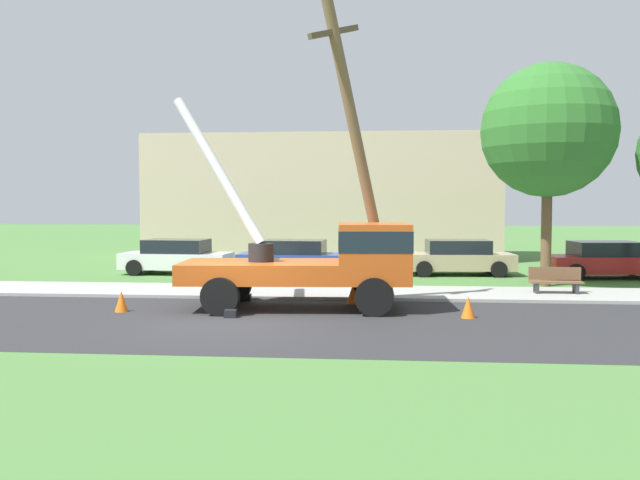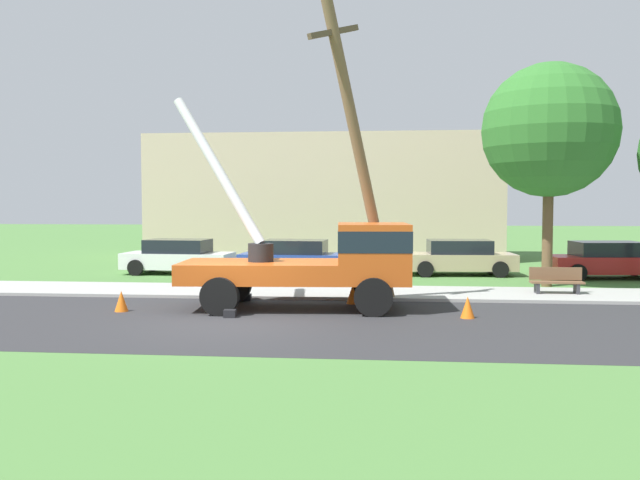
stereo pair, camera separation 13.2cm
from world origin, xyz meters
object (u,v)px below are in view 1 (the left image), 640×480
(utility_truck, at_px, (326,258))
(parked_sedan_red, at_px, (605,260))
(traffic_cone_behind, at_px, (121,301))
(roadside_tree_near, at_px, (548,131))
(traffic_cone_curbside, at_px, (353,294))
(leaning_utility_pole, at_px, (358,149))
(parked_sedan_blue, at_px, (294,258))
(parked_sedan_tan, at_px, (458,257))
(park_bench, at_px, (556,281))
(parked_sedan_white, at_px, (177,257))
(traffic_cone_ahead, at_px, (468,307))

(utility_truck, relative_size, parked_sedan_red, 1.52)
(utility_truck, bearing_deg, traffic_cone_behind, -169.38)
(traffic_cone_behind, xyz_separation_m, roadside_tree_near, (12.66, 6.71, 5.12))
(traffic_cone_curbside, bearing_deg, leaning_utility_pole, -8.79)
(parked_sedan_red, bearing_deg, parked_sedan_blue, 179.98)
(leaning_utility_pole, xyz_separation_m, traffic_cone_curbside, (-0.15, 0.02, -4.18))
(leaning_utility_pole, distance_m, parked_sedan_tan, 9.75)
(traffic_cone_behind, bearing_deg, utility_truck, 10.62)
(utility_truck, bearing_deg, park_bench, 24.22)
(parked_sedan_white, bearing_deg, parked_sedan_blue, 0.03)
(traffic_cone_ahead, distance_m, park_bench, 5.37)
(traffic_cone_ahead, height_order, traffic_cone_behind, same)
(parked_sedan_blue, bearing_deg, parked_sedan_red, -0.02)
(parked_sedan_red, bearing_deg, parked_sedan_white, 180.00)
(park_bench, relative_size, roadside_tree_near, 0.21)
(utility_truck, height_order, parked_sedan_blue, utility_truck)
(traffic_cone_ahead, height_order, parked_sedan_white, parked_sedan_white)
(traffic_cone_ahead, height_order, parked_sedan_red, parked_sedan_red)
(leaning_utility_pole, xyz_separation_m, parked_sedan_blue, (-2.84, 7.50, -3.75))
(traffic_cone_ahead, distance_m, parked_sedan_red, 11.58)
(traffic_cone_behind, xyz_separation_m, parked_sedan_tan, (10.01, 10.14, 0.43))
(parked_sedan_blue, height_order, parked_sedan_tan, same)
(traffic_cone_ahead, relative_size, parked_sedan_blue, 0.12)
(leaning_utility_pole, bearing_deg, parked_sedan_blue, 110.76)
(park_bench, xyz_separation_m, roadside_tree_near, (0.31, 2.58, 4.94))
(utility_truck, bearing_deg, parked_sedan_blue, 103.32)
(roadside_tree_near, bearing_deg, parked_sedan_red, 43.48)
(traffic_cone_ahead, bearing_deg, parked_sedan_blue, 120.71)
(roadside_tree_near, bearing_deg, parked_sedan_tan, 127.73)
(utility_truck, height_order, traffic_cone_ahead, utility_truck)
(parked_sedan_blue, bearing_deg, traffic_cone_ahead, -59.29)
(parked_sedan_white, relative_size, parked_sedan_tan, 1.00)
(parked_sedan_white, distance_m, parked_sedan_blue, 4.85)
(utility_truck, bearing_deg, leaning_utility_pole, 48.24)
(leaning_utility_pole, relative_size, parked_sedan_blue, 1.94)
(traffic_cone_curbside, bearing_deg, parked_sedan_blue, 109.82)
(parked_sedan_tan, xyz_separation_m, park_bench, (2.34, -6.00, -0.25))
(traffic_cone_behind, distance_m, parked_sedan_red, 18.21)
(leaning_utility_pole, relative_size, parked_sedan_red, 1.91)
(leaning_utility_pole, height_order, parked_sedan_tan, leaning_utility_pole)
(traffic_cone_curbside, bearing_deg, parked_sedan_tan, 64.41)
(parked_sedan_red, bearing_deg, park_bench, -121.06)
(utility_truck, bearing_deg, roadside_tree_near, 38.16)
(traffic_cone_ahead, xyz_separation_m, parked_sedan_red, (6.44, 9.61, 0.43))
(parked_sedan_white, height_order, park_bench, parked_sedan_white)
(leaning_utility_pole, bearing_deg, traffic_cone_ahead, -36.38)
(parked_sedan_white, distance_m, roadside_tree_near, 15.11)
(parked_sedan_blue, height_order, parked_sedan_red, same)
(parked_sedan_white, xyz_separation_m, parked_sedan_blue, (4.85, 0.00, 0.00))
(traffic_cone_curbside, xyz_separation_m, parked_sedan_tan, (3.91, 8.16, 0.43))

